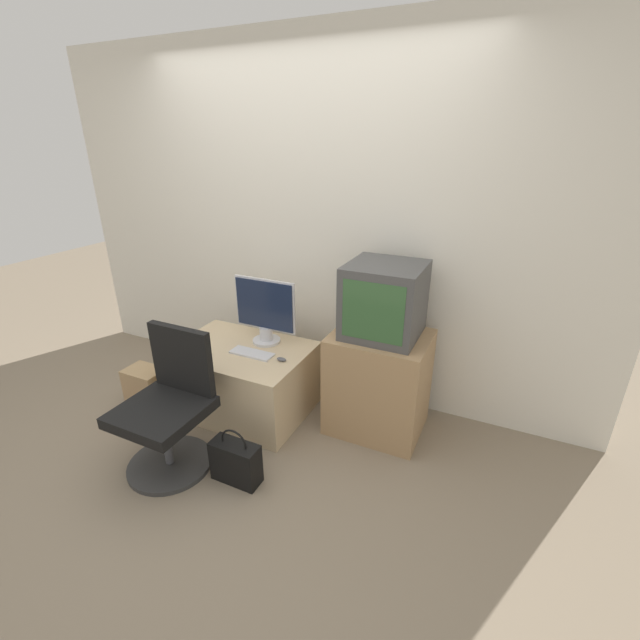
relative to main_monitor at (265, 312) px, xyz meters
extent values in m
plane|color=#7F705B|center=(0.14, -0.90, -0.75)|extent=(12.00, 12.00, 0.00)
cube|color=silver|center=(0.14, 0.43, 0.55)|extent=(4.40, 0.05, 2.60)
cube|color=#CCB289|center=(-0.12, -0.18, -0.49)|extent=(0.99, 0.70, 0.50)
cube|color=#A37F56|center=(0.87, 0.03, -0.39)|extent=(0.64, 0.51, 0.72)
cylinder|color=silver|center=(0.00, 0.00, -0.23)|extent=(0.21, 0.21, 0.02)
cylinder|color=silver|center=(0.00, 0.00, -0.17)|extent=(0.10, 0.10, 0.10)
cube|color=silver|center=(0.00, 0.00, 0.05)|extent=(0.49, 0.01, 0.39)
cube|color=#19233D|center=(0.00, 0.00, 0.05)|extent=(0.46, 0.02, 0.36)
cube|color=silver|center=(0.01, -0.22, -0.24)|extent=(0.32, 0.12, 0.01)
ellipsoid|color=#4C4C51|center=(0.25, -0.21, -0.23)|extent=(0.07, 0.04, 0.03)
cube|color=#474747|center=(0.87, 0.06, 0.21)|extent=(0.47, 0.46, 0.47)
cube|color=#335B33|center=(0.87, -0.17, 0.21)|extent=(0.39, 0.01, 0.37)
cylinder|color=#333333|center=(-0.17, -0.92, -0.73)|extent=(0.52, 0.52, 0.03)
cylinder|color=#4C4C51|center=(-0.17, -0.92, -0.55)|extent=(0.05, 0.05, 0.34)
cube|color=black|center=(-0.17, -0.92, -0.34)|extent=(0.49, 0.49, 0.07)
cube|color=black|center=(-0.17, -0.70, -0.09)|extent=(0.44, 0.05, 0.43)
cube|color=#A3845B|center=(-0.80, -0.48, -0.59)|extent=(0.29, 0.20, 0.31)
cube|color=black|center=(0.28, -0.83, -0.62)|extent=(0.30, 0.13, 0.26)
torus|color=black|center=(0.28, -0.83, -0.47)|extent=(0.18, 0.01, 0.18)
cube|color=maroon|center=(-0.81, -0.75, -0.73)|extent=(0.17, 0.15, 0.02)
camera|label=1|loc=(1.59, -2.43, 1.17)|focal=24.00mm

